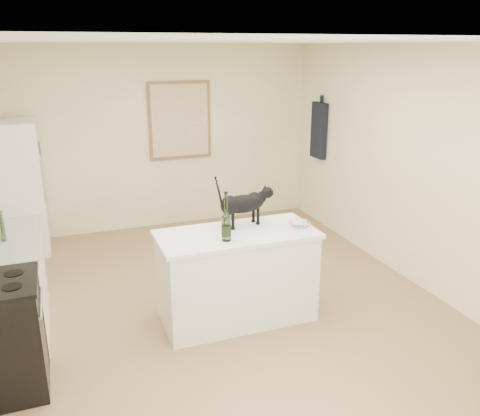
% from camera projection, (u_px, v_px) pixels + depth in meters
% --- Properties ---
extents(floor, '(5.50, 5.50, 0.00)m').
position_uv_depth(floor, '(221.00, 309.00, 5.09)').
color(floor, '#916D4D').
rests_on(floor, ground).
extents(ceiling, '(5.50, 5.50, 0.00)m').
position_uv_depth(ceiling, '(218.00, 42.00, 4.29)').
color(ceiling, white).
rests_on(ceiling, ground).
extents(wall_back, '(4.50, 0.00, 4.50)m').
position_uv_depth(wall_back, '(160.00, 139.00, 7.14)').
color(wall_back, '#F7EBBF').
rests_on(wall_back, ground).
extents(wall_front, '(4.50, 0.00, 4.50)m').
position_uv_depth(wall_front, '(411.00, 341.00, 2.24)').
color(wall_front, '#F7EBBF').
rests_on(wall_front, ground).
extents(wall_right, '(0.00, 5.50, 5.50)m').
position_uv_depth(wall_right, '(415.00, 168.00, 5.44)').
color(wall_right, '#F7EBBF').
rests_on(wall_right, ground).
extents(island_base, '(1.44, 0.67, 0.86)m').
position_uv_depth(island_base, '(237.00, 278.00, 4.82)').
color(island_base, white).
rests_on(island_base, floor).
extents(island_top, '(1.50, 0.70, 0.04)m').
position_uv_depth(island_top, '(237.00, 234.00, 4.68)').
color(island_top, white).
rests_on(island_top, island_base).
extents(left_cabinets, '(0.60, 1.40, 0.86)m').
position_uv_depth(left_cabinets, '(9.00, 290.00, 4.58)').
color(left_cabinets, white).
rests_on(left_cabinets, floor).
extents(left_countertop, '(0.62, 1.44, 0.04)m').
position_uv_depth(left_countertop, '(2.00, 244.00, 4.44)').
color(left_countertop, gray).
rests_on(left_countertop, left_cabinets).
extents(stove, '(0.60, 0.60, 0.90)m').
position_uv_depth(stove, '(1.00, 339.00, 3.77)').
color(stove, black).
rests_on(stove, floor).
extents(fridge, '(0.68, 0.68, 1.70)m').
position_uv_depth(fridge, '(15.00, 189.00, 6.28)').
color(fridge, white).
rests_on(fridge, floor).
extents(artwork_frame, '(0.90, 0.03, 1.10)m').
position_uv_depth(artwork_frame, '(180.00, 120.00, 7.14)').
color(artwork_frame, brown).
rests_on(artwork_frame, wall_back).
extents(artwork_canvas, '(0.82, 0.00, 1.02)m').
position_uv_depth(artwork_canvas, '(180.00, 121.00, 7.12)').
color(artwork_canvas, beige).
rests_on(artwork_canvas, wall_back).
extents(hanging_garment, '(0.08, 0.34, 0.80)m').
position_uv_depth(hanging_garment, '(319.00, 131.00, 7.22)').
color(hanging_garment, black).
rests_on(hanging_garment, wall_right).
extents(black_cat, '(0.59, 0.27, 0.40)m').
position_uv_depth(black_cat, '(243.00, 206.00, 4.79)').
color(black_cat, black).
rests_on(black_cat, island_top).
extents(wine_bottle, '(0.10, 0.10, 0.40)m').
position_uv_depth(wine_bottle, '(226.00, 219.00, 4.42)').
color(wine_bottle, '#2C5220').
rests_on(wine_bottle, island_top).
extents(glass_bowl, '(0.27, 0.27, 0.05)m').
position_uv_depth(glass_bowl, '(300.00, 225.00, 4.80)').
color(glass_bowl, white).
rests_on(glass_bowl, island_top).
extents(fridge_paper, '(0.07, 0.15, 0.20)m').
position_uv_depth(fridge_paper, '(39.00, 149.00, 6.28)').
color(fridge_paper, white).
rests_on(fridge_paper, fridge).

